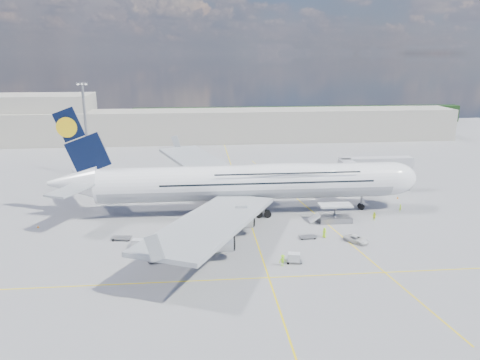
{
  "coord_description": "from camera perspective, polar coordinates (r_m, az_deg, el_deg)",
  "views": [
    {
      "loc": [
        -10.49,
        -83.81,
        32.82
      ],
      "look_at": [
        -1.7,
        8.0,
        7.84
      ],
      "focal_mm": 35.0,
      "sensor_mm": 36.0,
      "label": 1
    }
  ],
  "objects": [
    {
      "name": "airliner",
      "position": [
        97.93,
        1.03,
        -0.22
      ],
      "size": [
        77.26,
        79.15,
        23.71
      ],
      "color": "white",
      "rests_on": "ground"
    },
    {
      "name": "hangar",
      "position": [
        194.67,
        -23.4,
        6.89
      ],
      "size": [
        40.0,
        22.0,
        18.0
      ],
      "primitive_type": "cube",
      "color": "#B2AD9E",
      "rests_on": "ground"
    },
    {
      "name": "crew_wing",
      "position": [
        80.22,
        -8.77,
        -8.46
      ],
      "size": [
        0.79,
        1.18,
        1.86
      ],
      "primitive_type": "imported",
      "rotation": [
        0.0,
        0.0,
        1.24
      ],
      "color": "#8FE317",
      "rests_on": "ground"
    },
    {
      "name": "crew_van",
      "position": [
        87.97,
        10.25,
        -6.33
      ],
      "size": [
        1.04,
        1.12,
        1.92
      ],
      "primitive_type": "imported",
      "rotation": [
        0.0,
        0.0,
        2.19
      ],
      "color": "#B6FF1A",
      "rests_on": "ground"
    },
    {
      "name": "cargo_loader",
      "position": [
        96.23,
        11.37,
        -4.31
      ],
      "size": [
        8.53,
        3.2,
        3.67
      ],
      "color": "silver",
      "rests_on": "ground"
    },
    {
      "name": "jet_bridge",
      "position": [
        115.19,
        15.17,
        1.59
      ],
      "size": [
        18.8,
        12.1,
        8.5
      ],
      "color": "#B7B7BC",
      "rests_on": "ground"
    },
    {
      "name": "taxi_line_main",
      "position": [
        90.61,
        1.56,
        -6.08
      ],
      "size": [
        0.25,
        220.0,
        0.01
      ],
      "primitive_type": "cube",
      "color": "yellow",
      "rests_on": "ground"
    },
    {
      "name": "cone_tail",
      "position": [
        99.63,
        -23.4,
        -5.23
      ],
      "size": [
        0.42,
        0.42,
        0.53
      ],
      "color": "orange",
      "rests_on": "ground"
    },
    {
      "name": "tree_line",
      "position": [
        231.24,
        7.26,
        7.87
      ],
      "size": [
        160.0,
        6.0,
        8.0
      ],
      "primitive_type": "cube",
      "color": "#193814",
      "rests_on": "ground"
    },
    {
      "name": "dolly_nose_near",
      "position": [
        87.36,
        8.24,
        -6.84
      ],
      "size": [
        3.1,
        1.79,
        0.44
      ],
      "rotation": [
        0.0,
        0.0,
        0.06
      ],
      "color": "gray",
      "rests_on": "ground"
    },
    {
      "name": "terminal",
      "position": [
        181.11,
        -2.1,
        6.63
      ],
      "size": [
        180.0,
        16.0,
        12.0
      ],
      "primitive_type": "cube",
      "color": "#B2AD9E",
      "rests_on": "ground"
    },
    {
      "name": "dolly_row_b",
      "position": [
        83.96,
        -12.35,
        -7.58
      ],
      "size": [
        2.78,
        1.78,
        1.64
      ],
      "rotation": [
        0.0,
        0.0,
        -0.16
      ],
      "color": "gray",
      "rests_on": "ground"
    },
    {
      "name": "cone_nose",
      "position": [
        115.52,
        18.67,
        -2.04
      ],
      "size": [
        0.43,
        0.43,
        0.54
      ],
      "color": "orange",
      "rests_on": "ground"
    },
    {
      "name": "cone_wing_left_outer",
      "position": [
        118.42,
        -9.83,
        -1.01
      ],
      "size": [
        0.5,
        0.5,
        0.63
      ],
      "color": "orange",
      "rests_on": "ground"
    },
    {
      "name": "dolly_row_a",
      "position": [
        81.49,
        -7.55,
        -8.47
      ],
      "size": [
        3.24,
        1.95,
        0.45
      ],
      "rotation": [
        0.0,
        0.0,
        0.1
      ],
      "color": "gray",
      "rests_on": "ground"
    },
    {
      "name": "crew_loader",
      "position": [
        98.93,
        16.04,
        -4.28
      ],
      "size": [
        1.07,
        1.11,
        1.81
      ],
      "primitive_type": "imported",
      "rotation": [
        0.0,
        0.0,
        -0.95
      ],
      "color": "#D6F219",
      "rests_on": "ground"
    },
    {
      "name": "catering_truck_outer",
      "position": [
        132.35,
        -5.1,
        1.55
      ],
      "size": [
        6.74,
        2.97,
        3.93
      ],
      "rotation": [
        0.0,
        0.0,
        0.1
      ],
      "color": "gray",
      "rests_on": "ground"
    },
    {
      "name": "service_van",
      "position": [
        87.09,
        13.99,
        -7.01
      ],
      "size": [
        4.47,
        4.9,
        1.27
      ],
      "primitive_type": "imported",
      "rotation": [
        0.0,
        0.0,
        0.66
      ],
      "color": "silver",
      "rests_on": "ground"
    },
    {
      "name": "cone_wing_right_outer",
      "position": [
        82.28,
        -8.05,
        -8.28
      ],
      "size": [
        0.51,
        0.51,
        0.64
      ],
      "color": "orange",
      "rests_on": "ground"
    },
    {
      "name": "baggage_tug",
      "position": [
        89.8,
        -0.81,
        -5.79
      ],
      "size": [
        2.88,
        2.07,
        1.64
      ],
      "rotation": [
        0.0,
        0.0,
        0.36
      ],
      "color": "white",
      "rests_on": "ground"
    },
    {
      "name": "dolly_nose_far",
      "position": [
        77.17,
        6.59,
        -9.39
      ],
      "size": [
        2.89,
        1.98,
        1.67
      ],
      "rotation": [
        0.0,
        0.0,
        -0.24
      ],
      "color": "gray",
      "rests_on": "ground"
    },
    {
      "name": "taxi_line_diag",
      "position": [
        102.36,
        8.7,
        -3.73
      ],
      "size": [
        14.16,
        99.06,
        0.01
      ],
      "primitive_type": "cube",
      "rotation": [
        0.0,
        0.0,
        0.14
      ],
      "color": "yellow",
      "rests_on": "ground"
    },
    {
      "name": "crew_nose",
      "position": [
        106.33,
        18.97,
        -3.23
      ],
      "size": [
        0.67,
        0.56,
        1.58
      ],
      "primitive_type": "imported",
      "rotation": [
        0.0,
        0.0,
        0.37
      ],
      "color": "#ADDE17",
      "rests_on": "ground"
    },
    {
      "name": "cone_wing_left_inner",
      "position": [
        106.5,
        -3.24,
        -2.68
      ],
      "size": [
        0.39,
        0.39,
        0.5
      ],
      "color": "orange",
      "rests_on": "ground"
    },
    {
      "name": "dolly_row_c",
      "position": [
        78.62,
        -9.94,
        -9.46
      ],
      "size": [
        3.75,
        2.67,
        0.5
      ],
      "rotation": [
        0.0,
        0.0,
        0.28
      ],
      "color": "gray",
      "rests_on": "ground"
    },
    {
      "name": "cone_wing_right_inner",
      "position": [
        90.16,
        -6.13,
        -6.08
      ],
      "size": [
        0.5,
        0.5,
        0.64
      ],
      "color": "orange",
      "rests_on": "ground"
    },
    {
      "name": "light_mast",
      "position": [
        133.6,
        -18.27,
        5.95
      ],
      "size": [
        3.0,
        0.7,
        25.5
      ],
      "color": "gray",
      "rests_on": "ground"
    },
    {
      "name": "catering_truck_inner",
      "position": [
        110.67,
        -5.14,
        -1.27
      ],
      "size": [
        6.31,
        4.5,
        3.47
      ],
      "rotation": [
        0.0,
        0.0,
        0.49
      ],
      "color": "gray",
      "rests_on": "ground"
    },
    {
      "name": "ground",
      "position": [
        90.62,
        1.56,
        -6.09
      ],
      "size": [
        300.0,
        300.0,
        0.0
      ],
      "primitive_type": "plane",
      "color": "gray",
      "rests_on": "ground"
    },
    {
      "name": "taxi_line_cross",
      "position": [
        72.52,
        3.52,
        -11.78
      ],
      "size": [
        120.0,
        0.25,
        0.01
      ],
      "primitive_type": "cube",
      "color": "yellow",
      "rests_on": "ground"
    },
    {
      "name": "dolly_back",
      "position": [
        88.5,
        -14.25,
        -6.84
      ],
      "size": [
        3.69,
        2.39,
        0.5
      ],
      "rotation": [
        0.0,
        0.0,
        -0.17
      ],
      "color": "gray",
      "rests_on": "ground"
    },
    {
      "name": "crew_tug",
      "position": [
        75.86,
        5.23,
        -9.73
      ],
      "size": [
        1.4,
        1.0,
        1.95
      ],
      "primitive_type": "imported",
      "rotation": [
        0.0,
        0.0,
        0.24
      ],
      "color": "#8FE317",
      "rests_on": "ground"
    }
  ]
}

